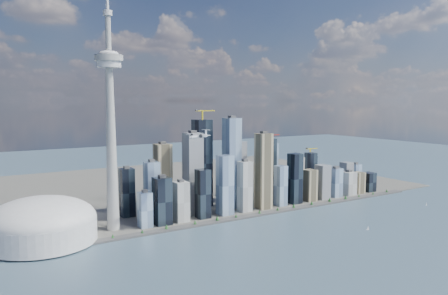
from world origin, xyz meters
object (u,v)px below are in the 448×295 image
airplane (199,136)px  sailboat_west (368,228)px  needle_tower (110,118)px  sailboat_east (426,204)px  dome_stadium (42,223)px

airplane → sailboat_west: 403.91m
needle_tower → airplane: needle_tower is taller
needle_tower → sailboat_east: size_ratio=53.05×
needle_tower → sailboat_east: bearing=-15.4°
needle_tower → sailboat_west: 581.91m
dome_stadium → sailboat_west: dome_stadium is taller
dome_stadium → airplane: bearing=-15.4°
sailboat_east → needle_tower: bearing=146.7°
needle_tower → dome_stadium: size_ratio=2.75×
airplane → sailboat_east: 645.57m
dome_stadium → airplane: size_ratio=3.26×
needle_tower → sailboat_west: bearing=-31.1°
needle_tower → sailboat_west: size_ratio=58.40×
sailboat_west → sailboat_east: (302.24, 66.09, 0.31)m
needle_tower → airplane: bearing=-30.4°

